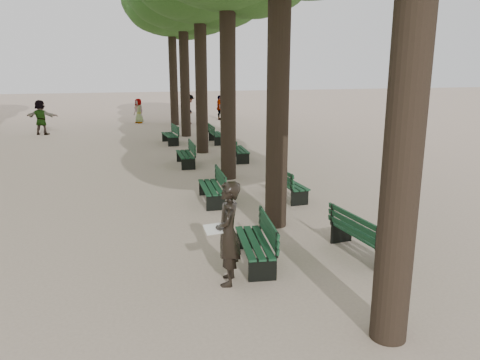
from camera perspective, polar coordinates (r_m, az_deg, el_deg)
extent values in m
plane|color=#BDA58F|center=(8.51, 1.26, -12.93)|extent=(120.00, 120.00, 0.00)
cylinder|color=#33261C|center=(6.40, 20.03, 12.26)|extent=(0.52, 0.52, 7.50)
cylinder|color=#33261C|center=(10.90, 4.71, 13.42)|extent=(0.52, 0.52, 7.50)
cylinder|color=#33261C|center=(15.70, -1.50, 13.63)|extent=(0.52, 0.52, 7.50)
cylinder|color=#33261C|center=(20.60, -4.78, 13.68)|extent=(0.52, 0.52, 7.50)
cylinder|color=#33261C|center=(25.54, -6.80, 13.69)|extent=(0.52, 0.52, 7.50)
cylinder|color=#33261C|center=(30.50, -8.17, 13.68)|extent=(0.52, 0.52, 7.50)
cube|color=black|center=(9.34, 1.72, -8.87)|extent=(0.72, 1.85, 0.45)
cube|color=#0E331E|center=(9.25, 1.73, -7.58)|extent=(0.74, 1.85, 0.04)
cube|color=#0E331E|center=(9.21, 3.47, -5.92)|extent=(0.24, 1.79, 0.40)
cube|color=black|center=(13.34, -3.57, -1.80)|extent=(0.61, 1.82, 0.45)
cube|color=#0E331E|center=(13.28, -3.58, -0.87)|extent=(0.63, 1.82, 0.04)
cube|color=#0E331E|center=(13.25, -2.40, 0.32)|extent=(0.13, 1.80, 0.40)
cube|color=black|center=(18.25, -6.71, 2.45)|extent=(0.54, 1.81, 0.45)
cube|color=#0E331E|center=(18.21, -6.73, 3.14)|extent=(0.56, 1.81, 0.04)
cube|color=#0E331E|center=(18.20, -5.88, 4.02)|extent=(0.06, 1.80, 0.40)
cube|color=black|center=(23.40, -8.56, 4.94)|extent=(0.67, 1.84, 0.45)
cube|color=#0E331E|center=(23.37, -8.58, 5.48)|extent=(0.69, 1.84, 0.04)
cube|color=#0E331E|center=(23.38, -7.92, 6.18)|extent=(0.19, 1.80, 0.40)
cube|color=black|center=(10.05, 14.80, -7.65)|extent=(0.72, 1.85, 0.45)
cube|color=#0E331E|center=(9.97, 14.88, -6.44)|extent=(0.74, 1.85, 0.04)
cube|color=#0E331E|center=(9.72, 13.63, -5.20)|extent=(0.24, 1.79, 0.40)
cube|color=black|center=(13.82, 5.95, -1.29)|extent=(0.65, 1.83, 0.45)
cube|color=#0E331E|center=(13.76, 5.97, -0.39)|extent=(0.67, 1.83, 0.04)
cube|color=#0E331E|center=(13.58, 4.93, 0.62)|extent=(0.17, 1.80, 0.40)
cube|color=black|center=(19.15, -0.08, 3.09)|extent=(0.62, 1.83, 0.45)
cube|color=#0E331E|center=(19.11, -0.08, 3.75)|extent=(0.64, 1.83, 0.04)
cube|color=#0E331E|center=(19.01, -0.91, 4.52)|extent=(0.14, 1.80, 0.40)
cube|color=black|center=(23.39, -2.83, 5.07)|extent=(0.55, 1.81, 0.45)
cube|color=#0E331E|center=(23.36, -2.83, 5.62)|extent=(0.57, 1.81, 0.04)
cube|color=#0E331E|center=(23.27, -3.52, 6.25)|extent=(0.07, 1.80, 0.40)
imported|color=black|center=(8.30, -1.46, -6.53)|extent=(0.58, 0.83, 1.89)
cube|color=white|center=(8.21, -3.17, -5.98)|extent=(0.37, 0.29, 0.12)
imported|color=#262628|center=(31.05, -6.17, 8.58)|extent=(0.67, 1.29, 1.91)
imported|color=#262628|center=(32.00, -12.25, 8.24)|extent=(0.74, 0.82, 1.62)
imported|color=#262628|center=(33.14, -2.52, 8.81)|extent=(0.49, 1.04, 1.71)
imported|color=#262628|center=(28.30, -23.10, 7.04)|extent=(1.81, 0.99, 1.93)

